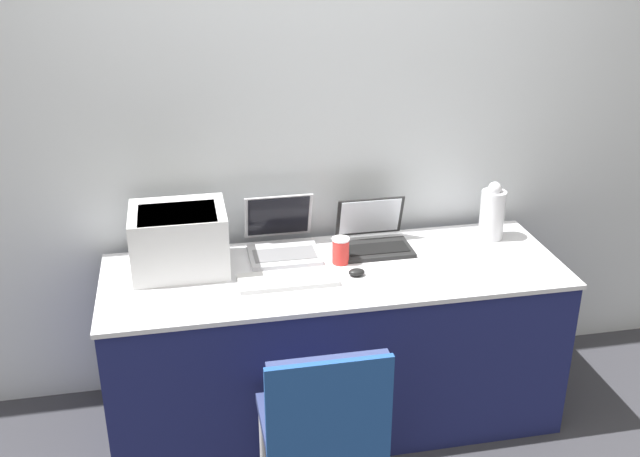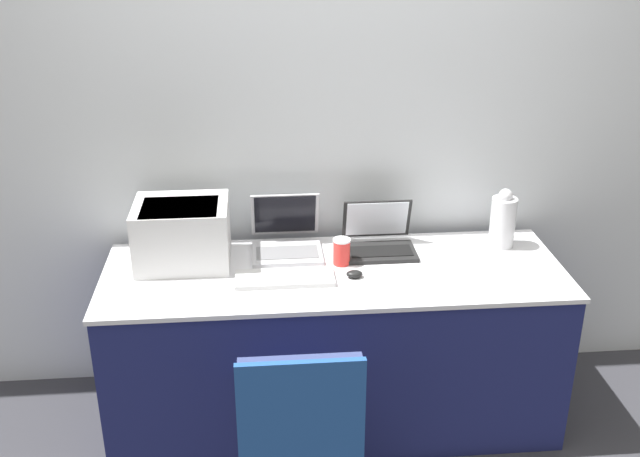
% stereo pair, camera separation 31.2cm
% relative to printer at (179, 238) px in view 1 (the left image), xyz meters
% --- Properties ---
extents(wall_back, '(8.00, 0.05, 2.60)m').
position_rel_printer_xyz_m(wall_back, '(0.64, 0.29, 0.40)').
color(wall_back, silver).
rests_on(wall_back, ground_plane).
extents(table, '(1.96, 0.68, 0.75)m').
position_rel_printer_xyz_m(table, '(0.64, -0.13, -0.52)').
color(table, '#191E51').
rests_on(table, ground_plane).
extents(printer, '(0.40, 0.33, 0.27)m').
position_rel_printer_xyz_m(printer, '(0.00, 0.00, 0.00)').
color(printer, silver).
rests_on(printer, table).
extents(laptop_left, '(0.31, 0.33, 0.24)m').
position_rel_printer_xyz_m(laptop_left, '(0.45, 0.09, -0.09)').
color(laptop_left, '#B7B7BC').
rests_on(laptop_left, table).
extents(laptop_right, '(0.31, 0.27, 0.21)m').
position_rel_printer_xyz_m(laptop_right, '(0.86, 0.05, -0.10)').
color(laptop_right, black).
rests_on(laptop_right, table).
extents(external_keyboard, '(0.41, 0.16, 0.02)m').
position_rel_printer_xyz_m(external_keyboard, '(0.43, -0.21, -0.14)').
color(external_keyboard, silver).
rests_on(external_keyboard, table).
extents(coffee_cup, '(0.08, 0.08, 0.12)m').
position_rel_printer_xyz_m(coffee_cup, '(0.68, -0.08, -0.09)').
color(coffee_cup, red).
rests_on(coffee_cup, table).
extents(mouse, '(0.07, 0.05, 0.03)m').
position_rel_printer_xyz_m(mouse, '(0.72, -0.21, -0.13)').
color(mouse, black).
rests_on(mouse, table).
extents(metal_pitcher, '(0.11, 0.11, 0.27)m').
position_rel_printer_xyz_m(metal_pitcher, '(1.42, 0.05, -0.02)').
color(metal_pitcher, silver).
rests_on(metal_pitcher, table).
extents(chair, '(0.42, 0.43, 0.85)m').
position_rel_printer_xyz_m(chair, '(0.45, -0.84, -0.37)').
color(chair, navy).
rests_on(chair, ground_plane).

